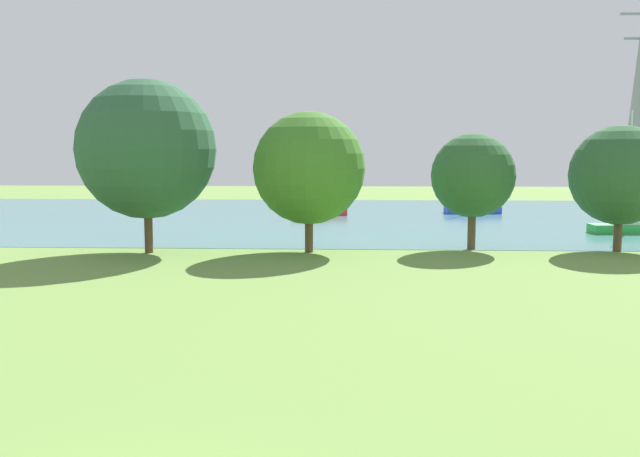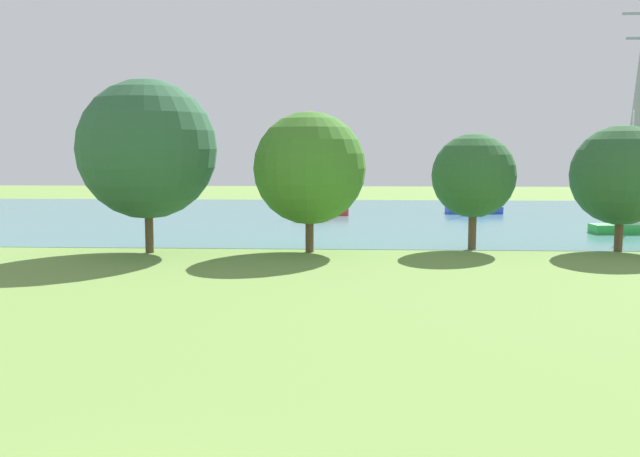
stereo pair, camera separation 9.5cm
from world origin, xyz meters
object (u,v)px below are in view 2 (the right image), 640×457
object	(u,v)px
tree_east_far	(309,168)
tree_west_far	(474,176)
sailboat_green	(628,226)
sailboat_blue	(474,208)
tree_west_near	(147,149)
sailboat_red	(320,210)
tree_east_near	(621,175)

from	to	relation	value
tree_east_far	tree_west_far	size ratio (longest dim) A/B	1.18
sailboat_green	tree_east_far	xyz separation A→B (m)	(-20.48, -9.66, 4.03)
sailboat_blue	tree_west_far	world-z (taller)	sailboat_blue
sailboat_blue	tree_west_near	bearing A→B (deg)	-130.55
sailboat_green	sailboat_red	bearing A→B (deg)	149.37
tree_west_far	tree_east_near	xyz separation A→B (m)	(7.80, -0.38, 0.05)
tree_west_far	tree_east_far	bearing A→B (deg)	-170.10
sailboat_red	tree_east_far	bearing A→B (deg)	-88.47
tree_east_far	tree_east_near	bearing A→B (deg)	4.03
sailboat_green	tree_east_near	distance (m)	9.96
sailboat_green	tree_west_near	xyz separation A→B (m)	(-29.02, -10.31, 5.03)
sailboat_green	tree_west_far	world-z (taller)	sailboat_green
sailboat_red	sailboat_green	xyz separation A→B (m)	(21.07, -12.48, 0.01)
sailboat_blue	tree_east_near	world-z (taller)	tree_east_near
tree_west_far	sailboat_red	bearing A→B (deg)	114.80
tree_east_far	sailboat_green	bearing A→B (deg)	25.25
tree_west_near	tree_east_near	xyz separation A→B (m)	(25.26, 1.83, -1.39)
tree_west_far	tree_east_near	distance (m)	7.81
tree_west_near	tree_east_far	size ratio (longest dim) A/B	1.22
sailboat_blue	tree_east_near	distance (m)	23.74
sailboat_blue	tree_east_far	size ratio (longest dim) A/B	0.90
tree_west_near	tree_east_far	world-z (taller)	tree_west_near
sailboat_red	tree_east_far	distance (m)	22.51
sailboat_blue	sailboat_red	bearing A→B (deg)	-170.79
sailboat_green	tree_west_near	world-z (taller)	tree_west_near
tree_west_near	tree_west_far	size ratio (longest dim) A/B	1.44
tree_east_far	tree_east_near	world-z (taller)	tree_east_far
sailboat_red	tree_east_far	size ratio (longest dim) A/B	0.96
sailboat_green	tree_west_far	distance (m)	14.56
sailboat_green	tree_west_far	xyz separation A→B (m)	(-11.56, -8.10, 3.59)
sailboat_red	sailboat_blue	xyz separation A→B (m)	(13.40, 2.17, -0.01)
sailboat_blue	tree_east_far	world-z (taller)	tree_east_far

